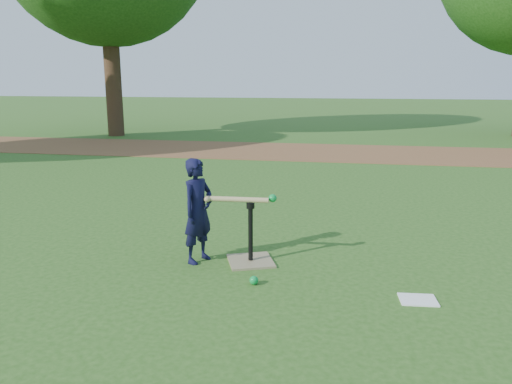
# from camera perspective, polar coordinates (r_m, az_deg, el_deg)

# --- Properties ---
(ground) EXTENTS (80.00, 80.00, 0.00)m
(ground) POSITION_cam_1_polar(r_m,az_deg,el_deg) (5.21, -3.50, -7.26)
(ground) COLOR #285116
(ground) RESTS_ON ground
(dirt_strip) EXTENTS (24.00, 3.00, 0.01)m
(dirt_strip) POSITION_cam_1_polar(r_m,az_deg,el_deg) (12.43, 4.78, 4.64)
(dirt_strip) COLOR brown
(dirt_strip) RESTS_ON ground
(child) EXTENTS (0.38, 0.45, 1.04)m
(child) POSITION_cam_1_polar(r_m,az_deg,el_deg) (4.93, -6.64, -2.15)
(child) COLOR black
(child) RESTS_ON ground
(wiffle_ball_ground) EXTENTS (0.08, 0.08, 0.08)m
(wiffle_ball_ground) POSITION_cam_1_polar(r_m,az_deg,el_deg) (4.50, -0.24, -10.06)
(wiffle_ball_ground) COLOR #0D923A
(wiffle_ball_ground) RESTS_ON ground
(clipboard) EXTENTS (0.32, 0.25, 0.01)m
(clipboard) POSITION_cam_1_polar(r_m,az_deg,el_deg) (4.42, 18.03, -11.63)
(clipboard) COLOR white
(clipboard) RESTS_ON ground
(batting_tee) EXTENTS (0.56, 0.56, 0.61)m
(batting_tee) POSITION_cam_1_polar(r_m,az_deg,el_deg) (4.99, -0.62, -6.82)
(batting_tee) COLOR #8B7D58
(batting_tee) RESTS_ON ground
(swing_action) EXTENTS (0.70, 0.17, 0.09)m
(swing_action) POSITION_cam_1_polar(r_m,az_deg,el_deg) (4.83, -1.62, -0.82)
(swing_action) COLOR tan
(swing_action) RESTS_ON ground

